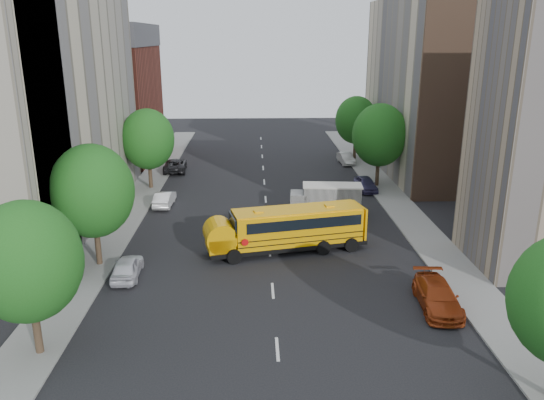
{
  "coord_description": "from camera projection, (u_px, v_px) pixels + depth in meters",
  "views": [
    {
      "loc": [
        -1.0,
        -35.71,
        14.07
      ],
      "look_at": [
        0.3,
        2.0,
        2.41
      ],
      "focal_mm": 35.0,
      "sensor_mm": 36.0,
      "label": 1
    }
  ],
  "objects": [
    {
      "name": "parked_car_4",
      "position": [
        366.0,
        184.0,
        50.38
      ],
      "size": [
        1.94,
        4.09,
        1.35
      ],
      "primitive_type": "imported",
      "rotation": [
        0.0,
        0.0,
        0.09
      ],
      "color": "#3B365F",
      "rests_on": "ground"
    },
    {
      "name": "building_left_cream",
      "position": [
        31.0,
        92.0,
        40.47
      ],
      "size": [
        10.0,
        26.0,
        20.0
      ],
      "primitive_type": "cube",
      "color": "#B8AE94",
      "rests_on": "ground"
    },
    {
      "name": "sidewalk_left",
      "position": [
        124.0,
        218.0,
        42.66
      ],
      "size": [
        3.0,
        80.0,
        0.12
      ],
      "primitive_type": "cube",
      "color": "slate",
      "rests_on": "ground"
    },
    {
      "name": "street_tree_2",
      "position": [
        148.0,
        139.0,
        49.87
      ],
      "size": [
        4.99,
        4.99,
        7.71
      ],
      "color": "#38281C",
      "rests_on": "ground"
    },
    {
      "name": "safari_truck",
      "position": [
        327.0,
        199.0,
        43.41
      ],
      "size": [
        6.14,
        2.7,
        2.56
      ],
      "rotation": [
        0.0,
        0.0,
        -0.09
      ],
      "color": "black",
      "rests_on": "ground"
    },
    {
      "name": "parked_car_2",
      "position": [
        175.0,
        165.0,
        57.64
      ],
      "size": [
        2.67,
        5.19,
        1.4
      ],
      "primitive_type": "imported",
      "rotation": [
        0.0,
        0.0,
        3.21
      ],
      "color": "black",
      "rests_on": "ground"
    },
    {
      "name": "parked_car_5",
      "position": [
        346.0,
        158.0,
        61.05
      ],
      "size": [
        1.7,
        3.98,
        1.28
      ],
      "primitive_type": "imported",
      "rotation": [
        0.0,
        0.0,
        0.09
      ],
      "color": "#AAAAA4",
      "rests_on": "ground"
    },
    {
      "name": "building_right_far",
      "position": [
        435.0,
        87.0,
        55.32
      ],
      "size": [
        10.0,
        22.0,
        18.0
      ],
      "primitive_type": "cube",
      "color": "beige",
      "rests_on": "ground"
    },
    {
      "name": "school_bus",
      "position": [
        286.0,
        227.0,
        35.86
      ],
      "size": [
        11.11,
        4.77,
        3.06
      ],
      "rotation": [
        0.0,
        0.0,
        0.22
      ],
      "color": "black",
      "rests_on": "ground"
    },
    {
      "name": "lane_markings",
      "position": [
        266.0,
        199.0,
        47.83
      ],
      "size": [
        0.15,
        64.0,
        0.01
      ],
      "primitive_type": "cube",
      "color": "silver",
      "rests_on": "ground"
    },
    {
      "name": "street_tree_4",
      "position": [
        380.0,
        135.0,
        50.52
      ],
      "size": [
        5.25,
        5.25,
        8.1
      ],
      "color": "#38281C",
      "rests_on": "ground"
    },
    {
      "name": "parked_car_3",
      "position": [
        437.0,
        296.0,
        28.53
      ],
      "size": [
        2.29,
        4.96,
        1.41
      ],
      "primitive_type": "imported",
      "rotation": [
        0.0,
        0.0,
        -0.07
      ],
      "color": "#993713",
      "rests_on": "ground"
    },
    {
      "name": "sidewalk_right",
      "position": [
        407.0,
        215.0,
        43.42
      ],
      "size": [
        3.0,
        80.0,
        0.12
      ],
      "primitive_type": "cube",
      "color": "slate",
      "rests_on": "ground"
    },
    {
      "name": "building_right_sidewall",
      "position": [
        478.0,
        99.0,
        44.82
      ],
      "size": [
        10.1,
        0.3,
        18.0
      ],
      "primitive_type": "cube",
      "color": "brown",
      "rests_on": "ground"
    },
    {
      "name": "ground",
      "position": [
        269.0,
        240.0,
        38.29
      ],
      "size": [
        120.0,
        120.0,
        0.0
      ],
      "primitive_type": "plane",
      "color": "black",
      "rests_on": "ground"
    },
    {
      "name": "building_left_redbrick",
      "position": [
        110.0,
        104.0,
        62.51
      ],
      "size": [
        10.0,
        15.0,
        13.0
      ],
      "primitive_type": "cube",
      "color": "maroon",
      "rests_on": "ground"
    },
    {
      "name": "street_tree_1",
      "position": [
        92.0,
        191.0,
        32.64
      ],
      "size": [
        5.12,
        5.12,
        7.9
      ],
      "color": "#38281C",
      "rests_on": "ground"
    },
    {
      "name": "street_tree_5",
      "position": [
        356.0,
        120.0,
        62.09
      ],
      "size": [
        4.86,
        4.86,
        7.51
      ],
      "color": "#38281C",
      "rests_on": "ground"
    },
    {
      "name": "parked_car_1",
      "position": [
        165.0,
        199.0,
        45.85
      ],
      "size": [
        1.51,
        3.97,
        1.29
      ],
      "primitive_type": "imported",
      "rotation": [
        0.0,
        0.0,
        3.1
      ],
      "color": "white",
      "rests_on": "ground"
    },
    {
      "name": "parked_car_0",
      "position": [
        127.0,
        267.0,
        32.2
      ],
      "size": [
        1.71,
        3.93,
        1.32
      ],
      "primitive_type": "imported",
      "rotation": [
        0.0,
        0.0,
        3.18
      ],
      "color": "silver",
      "rests_on": "ground"
    },
    {
      "name": "street_tree_0",
      "position": [
        27.0,
        262.0,
        23.18
      ],
      "size": [
        4.8,
        4.8,
        7.41
      ],
      "color": "#38281C",
      "rests_on": "ground"
    }
  ]
}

